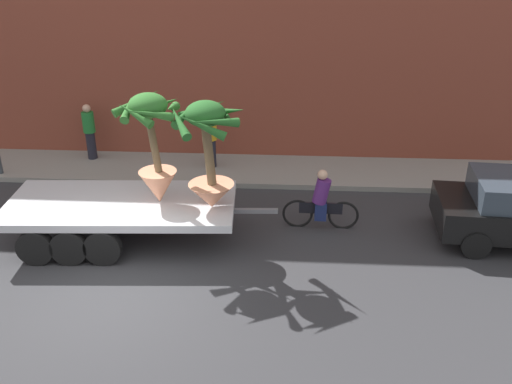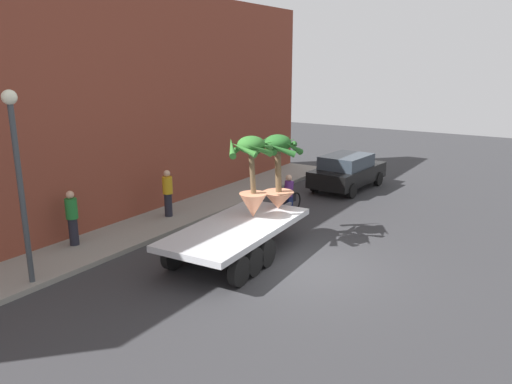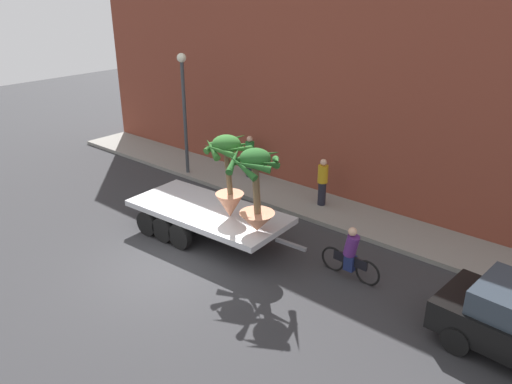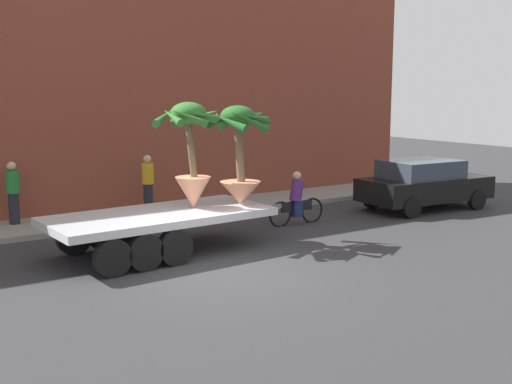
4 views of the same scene
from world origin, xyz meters
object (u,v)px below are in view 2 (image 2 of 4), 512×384
at_px(potted_palm_rear, 278,170).
at_px(cyclist, 289,196).
at_px(parked_car, 347,171).
at_px(potted_palm_middle, 252,175).
at_px(pedestrian_near_gate, 72,217).
at_px(street_lamp, 18,163).
at_px(pedestrian_far_left, 168,192).
at_px(flatbed_trailer, 233,235).

height_order(potted_palm_rear, cyclist, potted_palm_rear).
distance_m(cyclist, parked_car, 4.74).
xyz_separation_m(potted_palm_middle, parked_car, (8.47, 0.43, -1.50)).
bearing_deg(potted_palm_middle, parked_car, 2.91).
height_order(pedestrian_near_gate, street_lamp, street_lamp).
distance_m(potted_palm_rear, potted_palm_middle, 1.24).
relative_size(cyclist, parked_car, 0.42).
bearing_deg(pedestrian_far_left, cyclist, -46.64).
height_order(potted_palm_middle, pedestrian_far_left, potted_palm_middle).
distance_m(cyclist, street_lamp, 9.77).
bearing_deg(pedestrian_near_gate, pedestrian_far_left, -6.48).
distance_m(potted_palm_rear, street_lamp, 7.49).
bearing_deg(flatbed_trailer, potted_palm_rear, -3.49).
relative_size(flatbed_trailer, pedestrian_near_gate, 3.64).
distance_m(pedestrian_near_gate, street_lamp, 3.42).
xyz_separation_m(potted_palm_rear, potted_palm_middle, (-1.23, 0.19, 0.06)).
relative_size(parked_car, pedestrian_far_left, 2.55).
relative_size(potted_palm_rear, pedestrian_near_gate, 1.42).
height_order(cyclist, parked_car, parked_car).
bearing_deg(potted_palm_middle, potted_palm_rear, -8.72).
height_order(parked_car, pedestrian_far_left, pedestrian_far_left).
xyz_separation_m(potted_palm_rear, pedestrian_near_gate, (-4.31, 4.69, -1.22)).
bearing_deg(cyclist, parked_car, -4.66).
xyz_separation_m(potted_palm_middle, cyclist, (3.74, 0.82, -1.66)).
bearing_deg(street_lamp, cyclist, -14.68).
distance_m(flatbed_trailer, potted_palm_middle, 1.92).
relative_size(flatbed_trailer, potted_palm_rear, 2.57).
height_order(cyclist, street_lamp, street_lamp).
bearing_deg(street_lamp, parked_car, -11.33).
height_order(flatbed_trailer, cyclist, cyclist).
distance_m(cyclist, pedestrian_far_left, 4.50).
distance_m(pedestrian_far_left, street_lamp, 6.48).
distance_m(potted_palm_middle, street_lamp, 6.32).
distance_m(pedestrian_near_gate, pedestrian_far_left, 3.77).
bearing_deg(cyclist, potted_palm_middle, -167.70).
distance_m(potted_palm_middle, cyclist, 4.17).
xyz_separation_m(cyclist, street_lamp, (-9.12, 2.39, 2.56)).
bearing_deg(pedestrian_near_gate, flatbed_trailer, -66.42).
bearing_deg(flatbed_trailer, cyclist, 10.10).
distance_m(potted_palm_rear, pedestrian_far_left, 4.47).
xyz_separation_m(parked_car, pedestrian_far_left, (-7.80, 3.65, 0.22)).
relative_size(flatbed_trailer, cyclist, 3.38).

